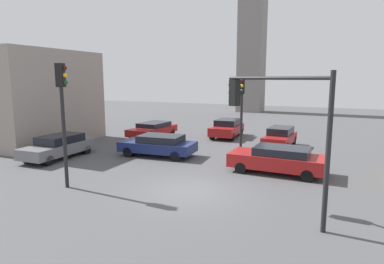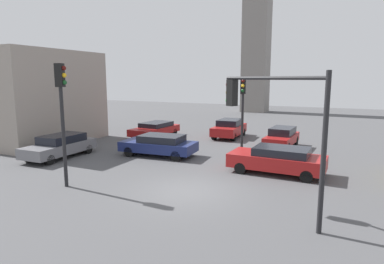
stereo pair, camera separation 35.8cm
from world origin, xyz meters
TOP-DOWN VIEW (x-y plane):
  - ground_plane at (0.00, 0.00)m, footprint 93.96×93.96m
  - traffic_light_0 at (-5.16, -1.77)m, footprint 0.49×0.40m
  - traffic_light_1 at (0.08, 7.73)m, footprint 0.38×0.49m
  - traffic_light_2 at (3.72, -0.98)m, footprint 3.83×1.89m
  - car_0 at (2.03, 10.81)m, footprint 1.86×4.17m
  - car_1 at (-8.30, 10.89)m, footprint 2.32×4.79m
  - car_2 at (2.99, 4.35)m, footprint 4.79×2.17m
  - car_4 at (-4.47, 5.15)m, footprint 4.80×2.39m
  - car_5 at (-2.67, 13.32)m, footprint 2.06×4.24m
  - car_6 at (-9.76, 2.22)m, footprint 2.03×4.70m
  - skyline_tower at (-6.38, 35.57)m, footprint 3.47×3.47m

SIDE VIEW (x-z plane):
  - ground_plane at x=0.00m, z-range 0.00..0.00m
  - car_1 at x=-8.30m, z-range 0.05..1.26m
  - car_4 at x=-4.47m, z-range 0.05..1.38m
  - car_6 at x=-9.76m, z-range 0.03..1.42m
  - car_2 at x=2.99m, z-range 0.05..1.42m
  - car_0 at x=2.03m, z-range 0.05..1.48m
  - car_5 at x=-2.67m, z-range 0.03..1.51m
  - traffic_light_1 at x=0.08m, z-range 0.97..5.82m
  - traffic_light_2 at x=3.72m, z-range 1.13..6.16m
  - traffic_light_0 at x=-5.16m, z-range 1.06..6.49m
  - skyline_tower at x=-6.38m, z-range 0.00..27.18m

